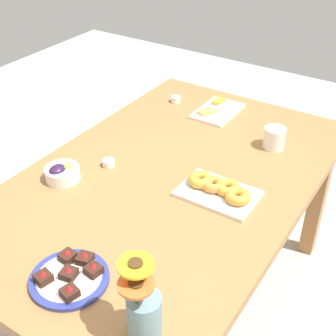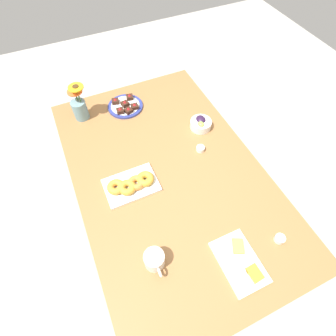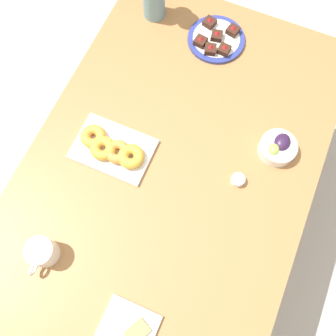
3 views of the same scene
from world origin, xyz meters
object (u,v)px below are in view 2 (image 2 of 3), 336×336
(croissant_platter, at_px, (131,185))
(jam_cup_honey, at_px, (200,149))
(dining_table, at_px, (168,180))
(grape_bowl, at_px, (201,124))
(flower_vase, at_px, (80,107))
(jam_cup_berry, at_px, (280,239))
(coffee_mug, at_px, (154,260))
(cheese_platter, at_px, (240,262))
(dessert_plate, at_px, (125,106))

(croissant_platter, bearing_deg, jam_cup_honey, 98.92)
(dining_table, xyz_separation_m, croissant_platter, (0.01, -0.21, 0.11))
(dining_table, bearing_deg, grape_bowl, 125.12)
(jam_cup_honey, bearing_deg, flower_vase, -134.62)
(jam_cup_berry, relative_size, flower_vase, 0.20)
(jam_cup_berry, bearing_deg, dining_table, -150.62)
(grape_bowl, relative_size, jam_cup_honey, 2.73)
(grape_bowl, bearing_deg, jam_cup_berry, -0.58)
(jam_cup_honey, bearing_deg, jam_cup_berry, 7.35)
(coffee_mug, distance_m, cheese_platter, 0.38)
(cheese_platter, xyz_separation_m, dessert_plate, (-1.17, -0.14, 0.00))
(dining_table, bearing_deg, jam_cup_berry, 29.38)
(dessert_plate, bearing_deg, dining_table, 4.26)
(coffee_mug, bearing_deg, jam_cup_berry, 75.97)
(coffee_mug, relative_size, grape_bowl, 0.96)
(dining_table, height_order, jam_cup_honey, jam_cup_honey)
(grape_bowl, bearing_deg, flower_vase, -120.89)
(coffee_mug, distance_m, croissant_platter, 0.42)
(dining_table, relative_size, croissant_platter, 5.71)
(grape_bowl, xyz_separation_m, cheese_platter, (0.81, -0.23, -0.02))
(croissant_platter, bearing_deg, flower_vase, -169.93)
(jam_cup_honey, relative_size, jam_cup_berry, 1.00)
(cheese_platter, relative_size, jam_cup_berry, 5.42)
(dining_table, height_order, grape_bowl, grape_bowl)
(dining_table, relative_size, dessert_plate, 6.93)
(croissant_platter, relative_size, dessert_plate, 1.21)
(coffee_mug, xyz_separation_m, grape_bowl, (-0.65, 0.58, -0.02))
(coffee_mug, height_order, dessert_plate, coffee_mug)
(grape_bowl, xyz_separation_m, flower_vase, (-0.39, -0.65, 0.05))
(coffee_mug, bearing_deg, grape_bowl, 138.27)
(dining_table, distance_m, flower_vase, 0.72)
(jam_cup_honey, bearing_deg, cheese_platter, -12.76)
(jam_cup_honey, bearing_deg, coffee_mug, -45.35)
(jam_cup_berry, bearing_deg, flower_vase, -151.47)
(grape_bowl, height_order, croissant_platter, grape_bowl)
(cheese_platter, bearing_deg, dessert_plate, -173.39)
(dining_table, distance_m, dessert_plate, 0.60)
(grape_bowl, relative_size, jam_cup_berry, 2.73)
(cheese_platter, bearing_deg, coffee_mug, -114.33)
(dessert_plate, bearing_deg, jam_cup_honey, 28.04)
(coffee_mug, xyz_separation_m, jam_cup_berry, (0.14, 0.57, -0.03))
(dessert_plate, distance_m, flower_vase, 0.29)
(coffee_mug, height_order, croissant_platter, coffee_mug)
(dining_table, distance_m, jam_cup_honey, 0.27)
(coffee_mug, height_order, cheese_platter, coffee_mug)
(croissant_platter, xyz_separation_m, jam_cup_honey, (-0.07, 0.45, -0.01))
(croissant_platter, relative_size, jam_cup_berry, 5.83)
(cheese_platter, distance_m, croissant_platter, 0.65)
(dining_table, distance_m, croissant_platter, 0.24)
(cheese_platter, distance_m, jam_cup_honey, 0.66)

